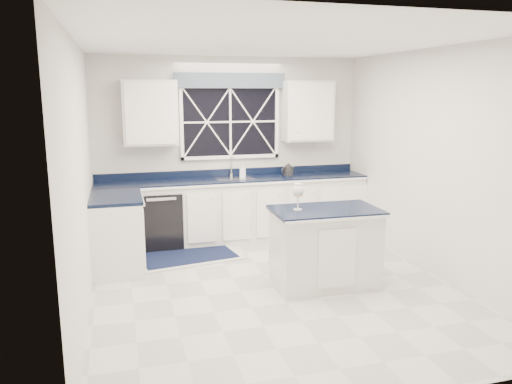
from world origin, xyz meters
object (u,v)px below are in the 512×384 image
object	(u,v)px
dishwasher	(160,218)
faucet	(232,166)
wine_glass	(298,192)
kettle	(288,169)
island	(325,247)
soap_bottle	(243,171)

from	to	relation	value
dishwasher	faucet	size ratio (longest dim) A/B	2.72
dishwasher	wine_glass	size ratio (longest dim) A/B	2.76
faucet	kettle	world-z (taller)	faucet
island	soap_bottle	world-z (taller)	soap_bottle
dishwasher	faucet	xyz separation A→B (m)	(1.10, 0.19, 0.69)
faucet	kettle	bearing A→B (deg)	-7.58
faucet	wine_glass	bearing A→B (deg)	-82.87
wine_glass	soap_bottle	world-z (taller)	wine_glass
dishwasher	wine_glass	xyz separation A→B (m)	(1.37, -1.95, 0.69)
soap_bottle	island	bearing A→B (deg)	-78.13
island	wine_glass	world-z (taller)	wine_glass
dishwasher	island	size ratio (longest dim) A/B	0.67
kettle	soap_bottle	distance (m)	0.71
island	soap_bottle	xyz separation A→B (m)	(-0.44, 2.10, 0.58)
faucet	soap_bottle	size ratio (longest dim) A/B	1.62
dishwasher	wine_glass	world-z (taller)	wine_glass
kettle	soap_bottle	bearing A→B (deg)	155.19
wine_glass	soap_bottle	size ratio (longest dim) A/B	1.59
dishwasher	island	bearing A→B (deg)	-49.65
soap_bottle	dishwasher	bearing A→B (deg)	-175.04
soap_bottle	faucet	bearing A→B (deg)	150.20
dishwasher	faucet	bearing A→B (deg)	10.02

